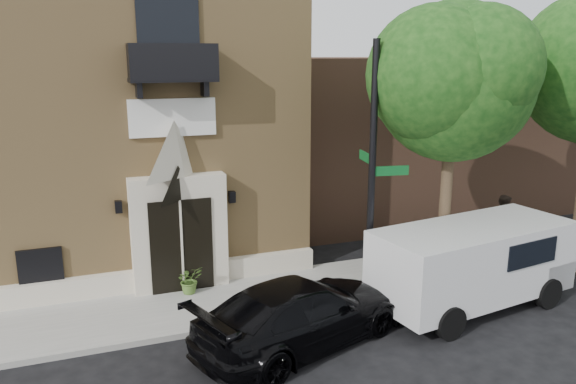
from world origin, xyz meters
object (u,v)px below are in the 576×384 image
street_sign (372,175)px  pedestrian_far (502,222)px  pedestrian_near (398,255)px  fire_hydrant (467,265)px  cargo_van (478,261)px  dumpster (517,243)px  black_sedan (302,313)px

street_sign → pedestrian_far: 6.90m
pedestrian_far → pedestrian_near: bearing=98.8°
fire_hydrant → pedestrian_far: bearing=33.6°
cargo_van → fire_hydrant: 1.55m
pedestrian_near → pedestrian_far: (4.68, 1.13, 0.18)m
fire_hydrant → dumpster: (2.21, 0.48, 0.25)m
black_sedan → pedestrian_far: (8.57, 3.41, 0.31)m
black_sedan → cargo_van: (5.12, 0.33, 0.47)m
cargo_van → pedestrian_far: cargo_van is taller
black_sedan → fire_hydrant: (5.78, 1.56, -0.19)m
dumpster → pedestrian_far: pedestrian_far is taller
fire_hydrant → street_sign: bearing=-176.9°
street_sign → pedestrian_far: size_ratio=3.61×
fire_hydrant → pedestrian_near: bearing=159.1°
street_sign → pedestrian_near: (1.43, 0.90, -2.65)m
cargo_van → street_sign: 3.67m
cargo_van → street_sign: size_ratio=0.85×
pedestrian_near → pedestrian_far: pedestrian_far is taller
cargo_van → street_sign: street_sign is taller
dumpster → pedestrian_near: (-4.10, 0.24, 0.07)m
street_sign → pedestrian_near: street_sign is taller
black_sedan → fire_hydrant: bearing=-94.6°
street_sign → pedestrian_near: bearing=41.4°
fire_hydrant → pedestrian_far: pedestrian_far is taller
fire_hydrant → black_sedan: bearing=-164.9°
dumpster → pedestrian_far: size_ratio=1.20×
cargo_van → pedestrian_near: cargo_van is taller
fire_hydrant → pedestrian_near: 2.05m
street_sign → dumpster: 6.20m
pedestrian_far → black_sedan: bearing=107.0°
dumpster → pedestrian_near: 4.11m
black_sedan → pedestrian_near: size_ratio=3.56×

